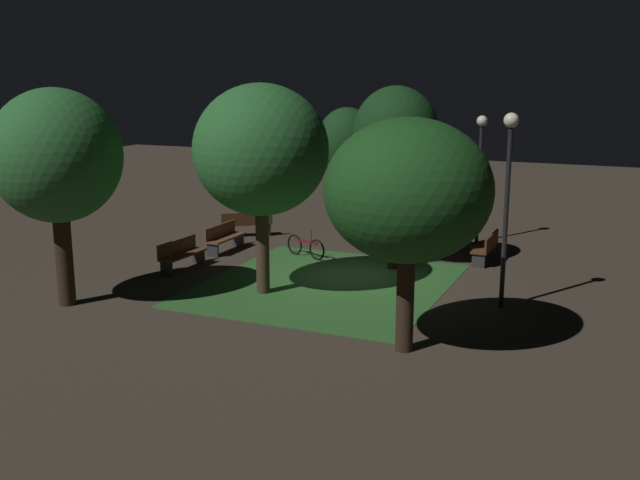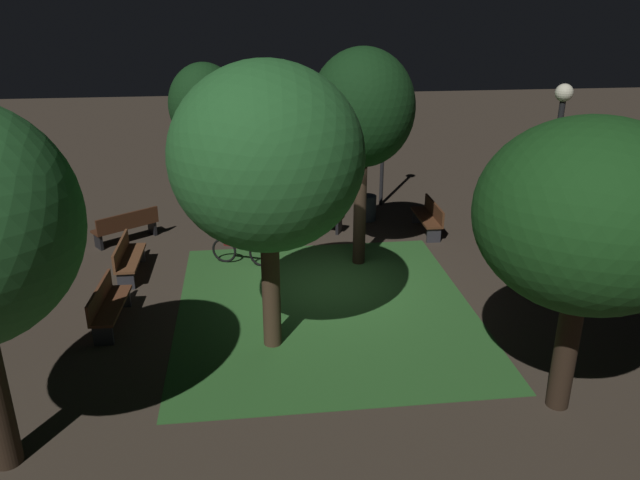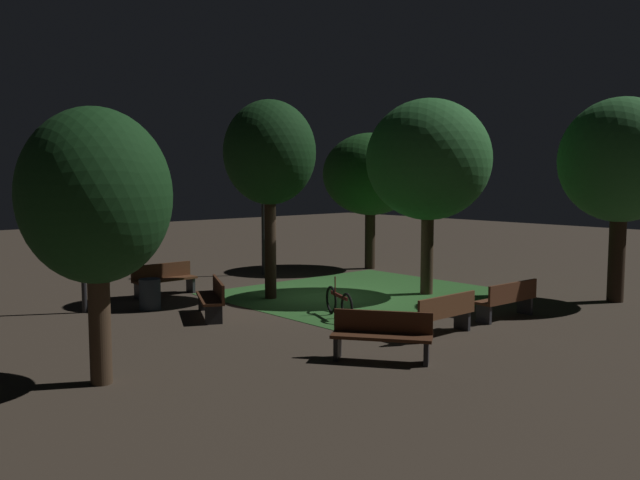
% 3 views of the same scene
% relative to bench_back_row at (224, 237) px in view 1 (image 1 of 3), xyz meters
% --- Properties ---
extents(ground_plane, '(60.00, 60.00, 0.00)m').
position_rel_bench_back_row_xyz_m(ground_plane, '(1.24, 4.89, -0.48)').
color(ground_plane, '#3D3328').
extents(grass_lawn, '(7.23, 6.40, 0.01)m').
position_rel_bench_back_row_xyz_m(grass_lawn, '(2.28, 4.56, -0.48)').
color(grass_lawn, '#2D6028').
rests_on(grass_lawn, ground).
extents(bench_back_row, '(1.80, 0.50, 0.88)m').
position_rel_bench_back_row_xyz_m(bench_back_row, '(0.00, 0.00, 0.00)').
color(bench_back_row, brown).
rests_on(bench_back_row, ground).
extents(bench_lawn_edge, '(1.82, 0.57, 0.88)m').
position_rel_bench_back_row_xyz_m(bench_lawn_edge, '(2.47, 0.00, 0.00)').
color(bench_lawn_edge, brown).
rests_on(bench_lawn_edge, ground).
extents(bench_path_side, '(1.81, 0.50, 0.88)m').
position_rel_bench_back_row_xyz_m(bench_path_side, '(-1.99, 8.12, 0.00)').
color(bench_path_side, '#512D19').
rests_on(bench_path_side, ground).
extents(bench_corner, '(1.22, 1.83, 0.88)m').
position_rel_bench_back_row_xyz_m(bench_corner, '(-2.51, 4.78, 0.00)').
color(bench_corner, '#422314').
rests_on(bench_corner, ground).
extents(bench_front_left, '(1.44, 1.74, 0.88)m').
position_rel_bench_back_row_xyz_m(bench_front_left, '(-2.24, -0.39, 0.00)').
color(bench_front_left, '#422314').
rests_on(bench_front_left, ground).
extents(tree_near_wall, '(2.47, 2.47, 5.34)m').
position_rel_bench_back_row_xyz_m(tree_near_wall, '(-0.07, 5.73, 3.42)').
color(tree_near_wall, '#2D2116').
rests_on(tree_near_wall, ground).
extents(tree_left_canopy, '(3.15, 3.15, 5.36)m').
position_rel_bench_back_row_xyz_m(tree_left_canopy, '(6.48, -0.71, 3.22)').
color(tree_left_canopy, '#2D2116').
rests_on(tree_left_canopy, ground).
extents(tree_tall_center, '(2.37, 2.37, 4.39)m').
position_rel_bench_back_row_xyz_m(tree_tall_center, '(-6.57, 1.70, 2.49)').
color(tree_tall_center, '#423021').
rests_on(tree_tall_center, ground).
extents(tree_back_right, '(3.46, 3.46, 5.45)m').
position_rel_bench_back_row_xyz_m(tree_back_right, '(3.63, 3.34, 3.27)').
color(tree_back_right, '#423021').
rests_on(tree_back_right, ground).
extents(tree_right_canopy, '(3.41, 3.41, 4.85)m').
position_rel_bench_back_row_xyz_m(tree_right_canopy, '(6.16, 7.99, 2.89)').
color(tree_right_canopy, '#2D2116').
rests_on(tree_right_canopy, ground).
extents(lamp_post_near_wall, '(0.36, 0.36, 4.30)m').
position_rel_bench_back_row_xyz_m(lamp_post_near_wall, '(-4.59, 7.27, 2.46)').
color(lamp_post_near_wall, black).
rests_on(lamp_post_near_wall, ground).
extents(lamp_post_plaza_east, '(0.36, 0.36, 4.78)m').
position_rel_bench_back_row_xyz_m(lamp_post_plaza_east, '(2.40, 9.34, 2.74)').
color(lamp_post_plaza_east, black).
rests_on(lamp_post_plaza_east, ground).
extents(trash_bin, '(0.53, 0.53, 0.77)m').
position_rel_bench_back_row_xyz_m(trash_bin, '(-3.21, 6.56, -0.09)').
color(trash_bin, '#2D3842').
rests_on(trash_bin, ground).
extents(bicycle, '(0.68, 1.57, 0.93)m').
position_rel_bench_back_row_xyz_m(bicycle, '(-0.30, 2.78, -0.14)').
color(bicycle, black).
rests_on(bicycle, ground).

